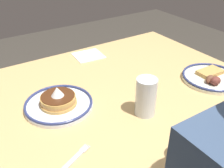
{
  "coord_description": "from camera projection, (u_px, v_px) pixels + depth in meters",
  "views": [
    {
      "loc": [
        0.48,
        0.78,
        1.35
      ],
      "look_at": [
        -0.03,
        -0.01,
        0.79
      ],
      "focal_mm": 41.45,
      "sensor_mm": 36.0,
      "label": 1
    }
  ],
  "objects": [
    {
      "name": "fork_near",
      "position": [
        69.0,
        164.0,
        0.76
      ],
      "size": [
        0.17,
        0.09,
        0.01
      ],
      "color": "silver",
      "rests_on": "dining_table"
    },
    {
      "name": "drinking_glass",
      "position": [
        146.0,
        98.0,
        0.94
      ],
      "size": [
        0.08,
        0.08,
        0.15
      ],
      "color": "silver",
      "rests_on": "dining_table"
    },
    {
      "name": "plate_center_pancakes",
      "position": [
        211.0,
        77.0,
        1.18
      ],
      "size": [
        0.26,
        0.26,
        0.05
      ],
      "color": "silver",
      "rests_on": "dining_table"
    },
    {
      "name": "paper_napkin",
      "position": [
        89.0,
        55.0,
        1.41
      ],
      "size": [
        0.16,
        0.15,
        0.0
      ],
      "primitive_type": "cube",
      "rotation": [
        0.0,
        0.0,
        -0.08
      ],
      "color": "white",
      "rests_on": "dining_table"
    },
    {
      "name": "plate_near_main",
      "position": [
        59.0,
        103.0,
        1.0
      ],
      "size": [
        0.27,
        0.27,
        0.09
      ],
      "color": "white",
      "rests_on": "dining_table"
    },
    {
      "name": "dining_table",
      "position": [
        107.0,
        113.0,
        1.15
      ],
      "size": [
        1.34,
        0.95,
        0.76
      ],
      "color": "tan",
      "rests_on": "ground_plane"
    }
  ]
}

